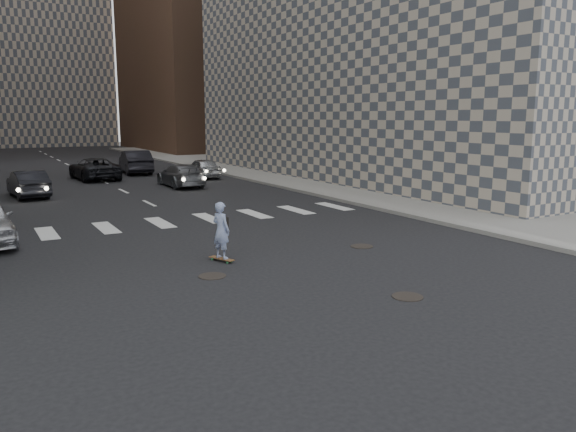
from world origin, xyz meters
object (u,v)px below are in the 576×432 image
at_px(skateboarder, 221,230).
at_px(traffic_car_a, 28,184).
at_px(traffic_car_c, 94,169).
at_px(traffic_car_d, 203,168).
at_px(traffic_car_b, 181,175).
at_px(traffic_car_e, 135,162).

height_order(skateboarder, traffic_car_a, skateboarder).
xyz_separation_m(traffic_car_a, traffic_car_c, (4.45, 6.64, 0.02)).
bearing_deg(traffic_car_a, traffic_car_d, -164.35).
distance_m(traffic_car_c, traffic_car_d, 6.87).
distance_m(skateboarder, traffic_car_d, 21.98).
xyz_separation_m(skateboarder, traffic_car_c, (0.96, 23.16, -0.18)).
height_order(traffic_car_b, traffic_car_d, traffic_car_b).
bearing_deg(skateboarder, traffic_car_a, 80.16).
xyz_separation_m(skateboarder, traffic_car_b, (4.62, 16.99, -0.23)).
distance_m(traffic_car_a, traffic_car_b, 8.12).
relative_size(skateboarder, traffic_car_a, 0.41).
height_order(skateboarder, traffic_car_d, skateboarder).
bearing_deg(traffic_car_b, traffic_car_e, -87.70).
relative_size(traffic_car_b, traffic_car_d, 1.18).
bearing_deg(traffic_car_a, traffic_car_c, -129.19).
height_order(traffic_car_a, traffic_car_c, traffic_car_c).
xyz_separation_m(traffic_car_d, traffic_car_e, (-3.09, 5.12, 0.17)).
bearing_deg(traffic_car_d, traffic_car_e, -57.15).
distance_m(traffic_car_a, traffic_car_c, 7.99).
height_order(traffic_car_a, traffic_car_b, traffic_car_a).
height_order(traffic_car_d, traffic_car_e, traffic_car_e).
height_order(skateboarder, traffic_car_b, skateboarder).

